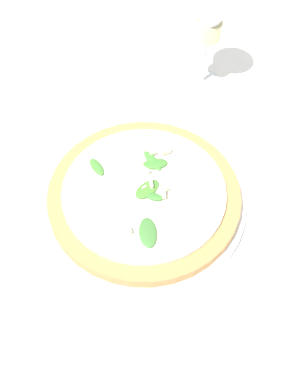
% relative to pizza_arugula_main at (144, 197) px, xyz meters
% --- Properties ---
extents(ground_plane, '(6.00, 6.00, 0.00)m').
position_rel_pizza_arugula_main_xyz_m(ground_plane, '(-0.02, -0.02, -0.02)').
color(ground_plane, white).
extents(pizza_arugula_main, '(0.30, 0.30, 0.05)m').
position_rel_pizza_arugula_main_xyz_m(pizza_arugula_main, '(0.00, 0.00, 0.00)').
color(pizza_arugula_main, white).
rests_on(pizza_arugula_main, ground_plane).
extents(wine_glass, '(0.08, 0.08, 0.18)m').
position_rel_pizza_arugula_main_xyz_m(wine_glass, '(-0.10, 0.28, 0.11)').
color(wine_glass, white).
rests_on(wine_glass, ground_plane).
extents(side_plate_white, '(0.20, 0.20, 0.02)m').
position_rel_pizza_arugula_main_xyz_m(side_plate_white, '(0.08, 0.26, -0.01)').
color(side_plate_white, white).
rests_on(side_plate_white, ground_plane).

